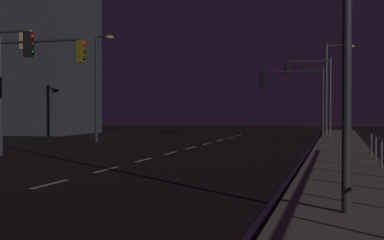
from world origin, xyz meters
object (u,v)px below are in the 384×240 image
at_px(traffic_light_far_center, 311,82).
at_px(traffic_light_near_right, 293,88).
at_px(street_lamp_far_end, 331,80).
at_px(traffic_light_near_left, 37,71).
at_px(street_lamp_mid_block, 99,78).

bearing_deg(traffic_light_far_center, traffic_light_near_right, -141.28).
bearing_deg(street_lamp_far_end, traffic_light_near_right, -111.45).
height_order(traffic_light_near_right, street_lamp_far_end, street_lamp_far_end).
distance_m(traffic_light_far_center, traffic_light_near_left, 21.17).
bearing_deg(traffic_light_near_left, street_lamp_far_end, 61.81).
height_order(traffic_light_near_left, street_lamp_far_end, street_lamp_far_end).
relative_size(traffic_light_near_left, street_lamp_far_end, 0.75).
xyz_separation_m(street_lamp_mid_block, street_lamp_far_end, (14.49, 12.02, 0.31)).
bearing_deg(traffic_light_near_left, traffic_light_far_center, 58.05).
relative_size(traffic_light_far_center, street_lamp_mid_block, 0.81).
bearing_deg(street_lamp_far_end, traffic_light_near_left, -118.19).
bearing_deg(traffic_light_near_right, street_lamp_mid_block, -154.59).
xyz_separation_m(traffic_light_near_right, street_lamp_far_end, (2.48, 6.32, 0.89)).
relative_size(street_lamp_mid_block, street_lamp_far_end, 0.97).
height_order(street_lamp_mid_block, street_lamp_far_end, street_lamp_far_end).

